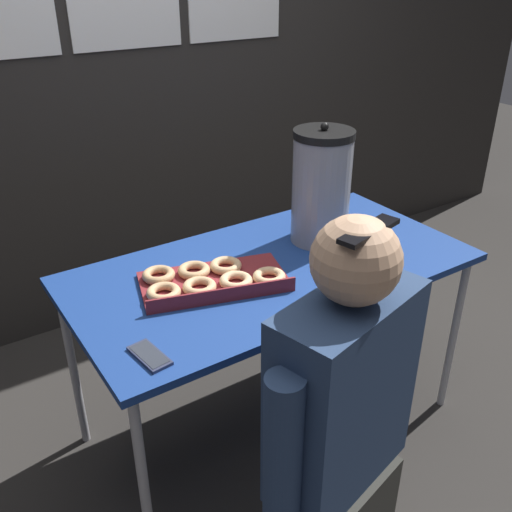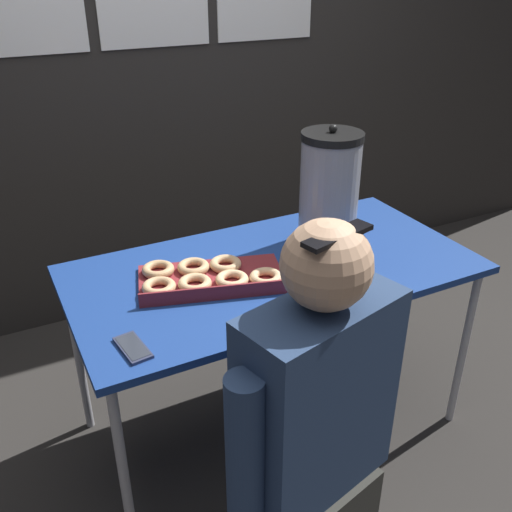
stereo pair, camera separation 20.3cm
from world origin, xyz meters
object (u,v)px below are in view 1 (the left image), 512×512
Objects in this scene: cell_phone at (150,356)px; person_seated at (340,432)px; donut_box at (210,280)px; coffee_urn at (321,187)px.

cell_phone is 0.12× the size of person_seated.
donut_box is at bearing 29.19° from cell_phone.
person_seated is (0.04, -0.65, -0.19)m from donut_box.
cell_phone is at bearing -127.36° from donut_box.
person_seated is at bearing -70.18° from donut_box.
person_seated is at bearing -53.16° from cell_phone.
coffee_urn is 0.96m from person_seated.
coffee_urn is (0.54, 0.07, 0.20)m from donut_box.
donut_box is 0.45× the size of person_seated.
person_seated is (0.38, -0.40, -0.17)m from cell_phone.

